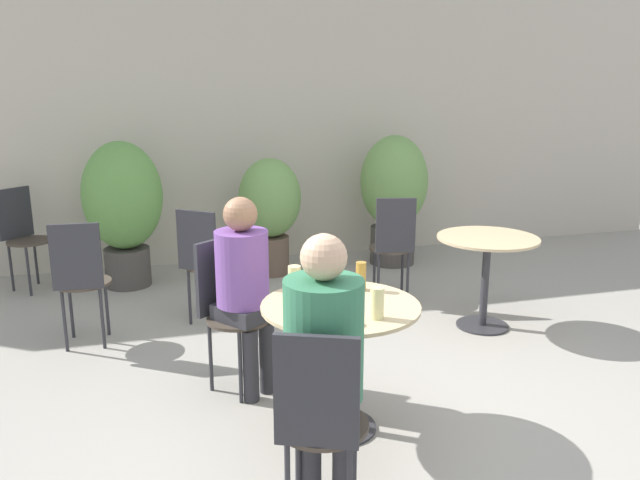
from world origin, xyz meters
TOP-DOWN VIEW (x-y plane):
  - ground_plane at (0.00, 0.00)m, footprint 20.00×20.00m
  - storefront_wall at (0.00, 3.60)m, footprint 10.00×0.06m
  - cafe_table_near at (-0.19, 0.02)m, footprint 0.84×0.84m
  - cafe_table_far at (1.33, 1.14)m, footprint 0.76×0.76m
  - bistro_chair_0 at (-0.70, 0.70)m, footprint 0.44×0.45m
  - bistro_chair_1 at (-0.52, -0.76)m, footprint 0.42×0.43m
  - bistro_chair_2 at (0.86, 1.85)m, footprint 0.40×0.42m
  - bistro_chair_3 at (-1.61, 1.54)m, footprint 0.39×0.40m
  - bistro_chair_4 at (-0.74, 1.74)m, footprint 0.44×0.45m
  - bistro_chair_5 at (-2.25, 3.12)m, footprint 0.45×0.45m
  - seated_person_0 at (-0.61, 0.58)m, footprint 0.39×0.40m
  - seated_person_1 at (-0.46, -0.62)m, footprint 0.38×0.40m
  - beer_glass_0 at (-0.38, -0.16)m, footprint 0.07×0.07m
  - beer_glass_1 at (-0.08, -0.22)m, footprint 0.07×0.07m
  - beer_glass_2 at (-0.01, 0.22)m, footprint 0.06×0.06m
  - beer_glass_3 at (-0.40, 0.19)m, footprint 0.07×0.07m
  - potted_plant_0 at (-1.35, 2.95)m, footprint 0.71×0.71m
  - potted_plant_1 at (0.02, 2.98)m, footprint 0.61×0.61m
  - potted_plant_2 at (1.32, 3.00)m, footprint 0.69×0.69m

SIDE VIEW (x-z plane):
  - ground_plane at x=0.00m, z-range 0.00..0.00m
  - cafe_table_far at x=1.33m, z-range 0.19..0.91m
  - bistro_chair_0 at x=-0.70m, z-range 0.09..1.02m
  - bistro_chair_1 at x=-0.52m, z-range 0.09..1.02m
  - bistro_chair_2 at x=0.86m, z-range 0.09..1.02m
  - bistro_chair_3 at x=-1.61m, z-range 0.09..1.02m
  - bistro_chair_4 at x=-0.74m, z-range 0.09..1.02m
  - bistro_chair_5 at x=-2.25m, z-range 0.09..1.02m
  - cafe_table_near at x=-0.19m, z-range 0.21..0.93m
  - potted_plant_1 at x=0.02m, z-range 0.10..1.25m
  - seated_person_0 at x=-0.61m, z-range 0.12..1.33m
  - seated_person_1 at x=-0.46m, z-range 0.12..1.39m
  - potted_plant_2 at x=1.32m, z-range 0.09..1.43m
  - potted_plant_0 at x=-1.35m, z-range 0.11..1.46m
  - beer_glass_1 at x=-0.08m, z-range 0.72..0.88m
  - beer_glass_2 at x=-0.01m, z-range 0.72..0.88m
  - beer_glass_3 at x=-0.40m, z-range 0.72..0.90m
  - beer_glass_0 at x=-0.38m, z-range 0.72..0.91m
  - storefront_wall at x=0.00m, z-range 0.00..3.00m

